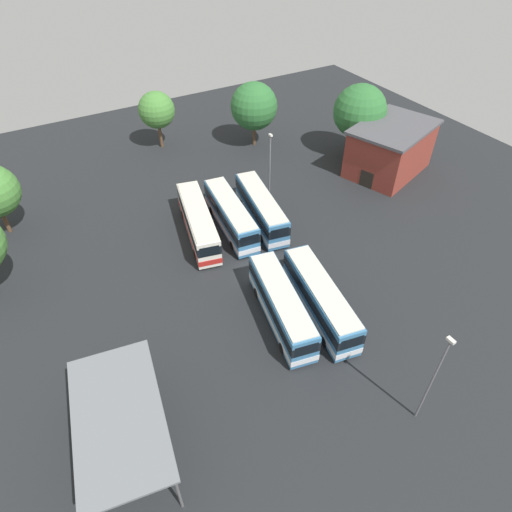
% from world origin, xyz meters
% --- Properties ---
extents(ground_plane, '(93.03, 93.03, 0.00)m').
position_xyz_m(ground_plane, '(0.00, 0.00, 0.00)').
color(ground_plane, black).
extents(bus_row0_slot0, '(12.04, 5.02, 3.56)m').
position_xyz_m(bus_row0_slot0, '(-7.80, -2.32, 1.88)').
color(bus_row0_slot0, silver).
rests_on(bus_row0_slot0, ground_plane).
extents(bus_row0_slot1, '(11.45, 3.88, 3.56)m').
position_xyz_m(bus_row0_slot1, '(-7.15, 1.33, 1.88)').
color(bus_row0_slot1, teal).
rests_on(bus_row0_slot1, ground_plane).
extents(bus_row0_slot2, '(11.50, 4.47, 3.56)m').
position_xyz_m(bus_row0_slot2, '(-6.55, 4.90, 1.88)').
color(bus_row0_slot2, teal).
rests_on(bus_row0_slot2, ground_plane).
extents(bus_row1_slot1, '(11.21, 4.64, 3.56)m').
position_xyz_m(bus_row1_slot1, '(7.01, -1.07, 1.88)').
color(bus_row1_slot1, teal).
rests_on(bus_row1_slot1, ground_plane).
extents(bus_row1_slot2, '(11.50, 4.51, 3.56)m').
position_xyz_m(bus_row1_slot2, '(8.09, 2.35, 1.88)').
color(bus_row1_slot2, teal).
rests_on(bus_row1_slot2, ground_plane).
extents(depot_building, '(11.15, 13.32, 6.47)m').
position_xyz_m(depot_building, '(-7.99, 25.39, 3.25)').
color(depot_building, maroon).
rests_on(depot_building, ground_plane).
extents(maintenance_shelter, '(11.50, 7.33, 4.27)m').
position_xyz_m(maintenance_shelter, '(11.48, -16.46, 4.06)').
color(maintenance_shelter, slate).
rests_on(maintenance_shelter, ground_plane).
extents(lamp_post_far_corner, '(0.56, 0.28, 9.08)m').
position_xyz_m(lamp_post_far_corner, '(19.87, 2.60, 4.96)').
color(lamp_post_far_corner, slate).
rests_on(lamp_post_far_corner, ground_plane).
extents(lamp_post_mid_lot, '(0.56, 0.28, 7.69)m').
position_xyz_m(lamp_post_mid_lot, '(-11.63, 9.14, 4.26)').
color(lamp_post_mid_lot, slate).
rests_on(lamp_post_mid_lot, ground_plane).
extents(tree_east_edge, '(6.59, 6.59, 9.11)m').
position_xyz_m(tree_east_edge, '(-23.60, 13.80, 5.81)').
color(tree_east_edge, brown).
rests_on(tree_east_edge, ground_plane).
extents(tree_south_edge, '(5.06, 5.06, 8.10)m').
position_xyz_m(tree_south_edge, '(-29.83, 1.70, 5.55)').
color(tree_south_edge, brown).
rests_on(tree_south_edge, ground_plane).
extents(tree_northeast, '(7.12, 7.12, 9.90)m').
position_xyz_m(tree_northeast, '(-13.88, 24.63, 6.33)').
color(tree_northeast, brown).
rests_on(tree_northeast, ground_plane).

